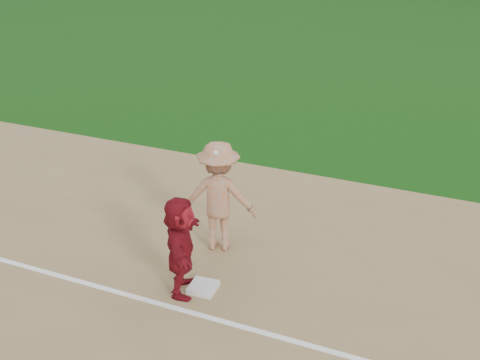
% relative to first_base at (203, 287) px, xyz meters
% --- Properties ---
extents(ground, '(160.00, 160.00, 0.00)m').
position_rel_first_base_xyz_m(ground, '(-0.06, 0.17, -0.07)').
color(ground, '#11410C').
rests_on(ground, ground).
extents(foul_line, '(60.00, 0.10, 0.01)m').
position_rel_first_base_xyz_m(foul_line, '(-0.06, -0.63, -0.04)').
color(foul_line, white).
rests_on(foul_line, infield_dirt).
extents(first_base, '(0.46, 0.46, 0.10)m').
position_rel_first_base_xyz_m(first_base, '(0.00, 0.00, 0.00)').
color(first_base, silver).
rests_on(first_base, infield_dirt).
extents(base_runner, '(1.08, 1.65, 1.71)m').
position_rel_first_base_xyz_m(base_runner, '(-0.30, -0.15, 0.80)').
color(base_runner, maroon).
rests_on(base_runner, infield_dirt).
extents(first_base_play, '(1.48, 1.32, 2.25)m').
position_rel_first_base_xyz_m(first_base_play, '(-0.34, 1.36, 0.99)').
color(first_base_play, gray).
rests_on(first_base_play, infield_dirt).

